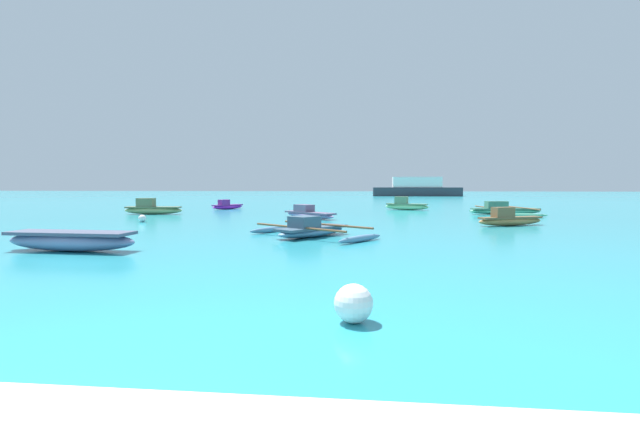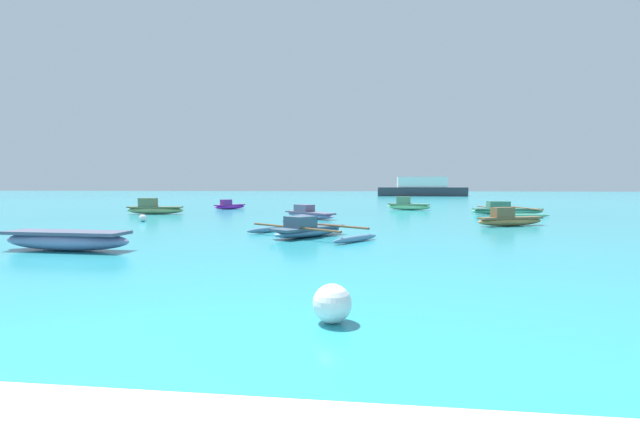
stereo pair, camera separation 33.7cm
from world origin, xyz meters
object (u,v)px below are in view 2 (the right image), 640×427
Objects in this scene: moored_boat_3 at (309,213)px; moored_boat_7 at (154,208)px; moored_boat_0 at (506,210)px; mooring_buoy_1 at (332,303)px; moored_boat_4 at (229,206)px; moored_boat_1 at (67,240)px; moored_boat_2 at (509,219)px; distant_ferry at (422,188)px; mooring_buoy_0 at (143,218)px; moored_boat_5 at (408,205)px; moored_boat_6 at (307,230)px.

moored_boat_3 is 9.51m from moored_boat_7.
moored_boat_0 reaches higher than mooring_buoy_1.
moored_boat_7 is (-2.63, -5.50, 0.09)m from moored_boat_4.
moored_boat_4 is 6.10m from moored_boat_7.
moored_boat_2 reaches higher than moored_boat_1.
moored_boat_4 is (-17.38, 3.63, -0.01)m from moored_boat_0.
moored_boat_0 is 42.50m from distant_ferry.
moored_boat_4 is at bearing 87.15° from mooring_buoy_0.
distant_ferry reaches higher than moored_boat_2.
mooring_buoy_0 is (-0.52, -10.51, -0.07)m from moored_boat_4.
moored_boat_7 is at bearing 141.42° from moored_boat_2.
mooring_buoy_0 is (-12.79, -10.84, -0.15)m from moored_boat_5.
moored_boat_6 is at bearing -85.99° from moored_boat_5.
mooring_buoy_0 is at bearing 126.48° from mooring_buoy_1.
mooring_buoy_0 is at bearing 156.87° from moored_boat_2.
moored_boat_7 reaches higher than moored_boat_0.
moored_boat_3 is 6.51× the size of mooring_buoy_1.
moored_boat_7 is (-14.90, -5.83, 0.01)m from moored_boat_5.
moored_boat_7 is at bearing -114.63° from distant_ferry.
moored_boat_1 is 15.62m from moored_boat_2.
moored_boat_0 is 6.46m from moored_boat_5.
moored_boat_6 is at bearing -100.45° from distant_ferry.
moored_boat_1 is at bearing -141.26° from moored_boat_0.
mooring_buoy_0 is 16.49m from mooring_buoy_1.
moored_boat_3 is (4.60, 11.32, -0.04)m from moored_boat_1.
moored_boat_4 is at bearing 122.67° from moored_boat_2.
moored_boat_0 is 20.10m from moored_boat_7.
moored_boat_1 is at bearing -137.13° from moored_boat_4.
moored_boat_4 is at bearing 99.12° from moored_boat_1.
moored_boat_7 reaches higher than mooring_buoy_0.
moored_boat_2 is 15.90m from mooring_buoy_0.
moored_boat_0 is 14.19× the size of mooring_buoy_0.
moored_boat_0 is 9.90× the size of mooring_buoy_1.
moored_boat_3 is 0.69× the size of moored_boat_6.
moored_boat_0 reaches higher than moored_boat_1.
moored_boat_7 is (-20.01, -1.87, 0.08)m from moored_boat_0.
moored_boat_2 is at bearing -22.58° from moored_boat_6.
moored_boat_4 is 10.52m from mooring_buoy_0.
moored_boat_1 is 12.22m from moored_boat_3.
moored_boat_5 reaches higher than mooring_buoy_0.
mooring_buoy_1 is (11.91, -18.27, -0.09)m from moored_boat_7.
moored_boat_2 is 18.70m from moored_boat_4.
distant_ferry reaches higher than moored_boat_1.
moored_boat_5 is at bearing -98.03° from distant_ferry.
moored_boat_4 is 4.87× the size of mooring_buoy_1.
distant_ferry is (8.43, 62.63, 0.97)m from mooring_buoy_1.
moored_boat_5 is 16.77m from mooring_buoy_0.
moored_boat_1 reaches higher than mooring_buoy_0.
moored_boat_0 is at bearing 1.46° from moored_boat_7.
moored_boat_1 is at bearing -97.79° from moored_boat_5.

